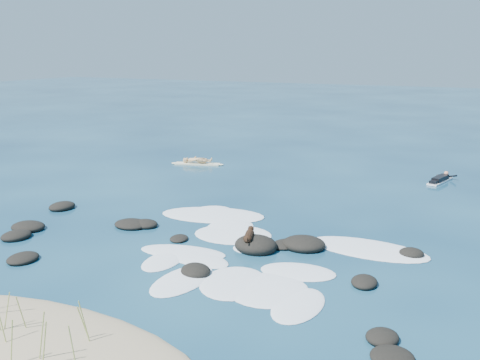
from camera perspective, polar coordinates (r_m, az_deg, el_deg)
The scene contains 8 objects.
ground at distance 18.04m, azimuth -3.27°, elevation -5.76°, with size 160.00×160.00×0.00m, color #0A2642.
sand_dune at distance 12.22m, azimuth -23.13°, elevation -16.95°, with size 9.00×4.40×0.60m, color #9E8966.
dune_grass at distance 12.01m, azimuth -22.59°, elevation -13.87°, with size 3.77×1.57×1.24m.
reef_rocks at distance 16.89m, azimuth -4.98°, elevation -6.83°, with size 14.53×6.78×0.59m.
breaking_foam at distance 16.78m, azimuth 0.22°, elevation -7.23°, with size 10.08×8.14×0.12m.
standing_surfer_rig at distance 28.69m, azimuth -4.59°, elevation 2.91°, with size 2.83×1.18×1.64m.
paddling_surfer_rig at distance 26.63m, azimuth 20.59°, elevation 0.08°, with size 1.19×2.26×0.39m.
dog at distance 16.50m, azimuth 0.97°, elevation -5.97°, with size 0.46×1.06×0.68m.
Camera 1 is at (8.31, -14.84, 6.01)m, focal length 40.00 mm.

